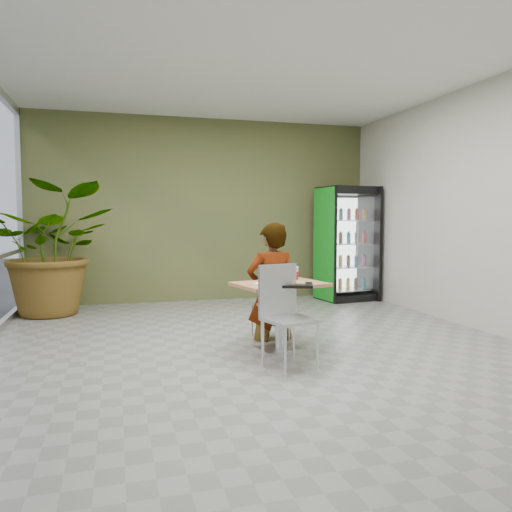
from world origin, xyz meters
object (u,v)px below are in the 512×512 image
(dining_table, at_px, (280,302))
(cafeteria_tray, at_px, (289,285))
(chair_near, at_px, (284,307))
(potted_plant, at_px, (54,249))
(seated_woman, at_px, (272,294))
(beverage_fridge, at_px, (347,244))
(chair_far, at_px, (273,295))
(soda_cup, at_px, (294,275))

(dining_table, relative_size, cafeteria_tray, 2.23)
(chair_near, height_order, potted_plant, potted_plant)
(seated_woman, relative_size, beverage_fridge, 0.84)
(chair_far, bearing_deg, soda_cup, 97.17)
(cafeteria_tray, xyz_separation_m, beverage_fridge, (2.25, 3.29, 0.24))
(soda_cup, distance_m, beverage_fridge, 3.63)
(chair_near, distance_m, seated_woman, 1.09)
(dining_table, height_order, cafeteria_tray, cafeteria_tray)
(chair_far, distance_m, chair_near, 1.05)
(cafeteria_tray, relative_size, potted_plant, 0.24)
(dining_table, xyz_separation_m, beverage_fridge, (2.26, 2.99, 0.47))
(chair_far, height_order, soda_cup, soda_cup)
(dining_table, bearing_deg, cafeteria_tray, -89.53)
(chair_near, xyz_separation_m, seated_woman, (0.21, 1.07, -0.03))
(chair_far, relative_size, cafeteria_tray, 1.93)
(seated_woman, distance_m, soda_cup, 0.60)
(chair_near, distance_m, beverage_fridge, 4.28)
(chair_near, xyz_separation_m, potted_plant, (-2.47, 3.46, 0.41))
(dining_table, distance_m, potted_plant, 3.95)
(potted_plant, bearing_deg, cafeteria_tray, -51.01)
(soda_cup, bearing_deg, beverage_fridge, 54.97)
(beverage_fridge, bearing_deg, seated_woman, -138.99)
(chair_near, height_order, beverage_fridge, beverage_fridge)
(dining_table, distance_m, chair_near, 0.56)
(potted_plant, bearing_deg, dining_table, -48.24)
(dining_table, height_order, seated_woman, seated_woman)
(potted_plant, bearing_deg, chair_near, -54.46)
(cafeteria_tray, xyz_separation_m, potted_plant, (-2.61, 3.23, 0.23))
(seated_woman, height_order, potted_plant, potted_plant)
(cafeteria_tray, distance_m, potted_plant, 4.16)
(chair_near, bearing_deg, soda_cup, 44.35)
(dining_table, height_order, chair_near, chair_near)
(potted_plant, bearing_deg, seated_woman, -41.71)
(chair_far, relative_size, beverage_fridge, 0.45)
(beverage_fridge, xyz_separation_m, potted_plant, (-4.87, -0.06, -0.01))
(beverage_fridge, bearing_deg, soda_cup, -132.42)
(cafeteria_tray, bearing_deg, dining_table, 90.47)
(chair_near, relative_size, seated_woman, 0.58)
(soda_cup, bearing_deg, chair_far, 101.14)
(soda_cup, xyz_separation_m, beverage_fridge, (2.08, 2.97, 0.17))
(cafeteria_tray, bearing_deg, chair_near, -120.84)
(chair_near, height_order, seated_woman, seated_woman)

